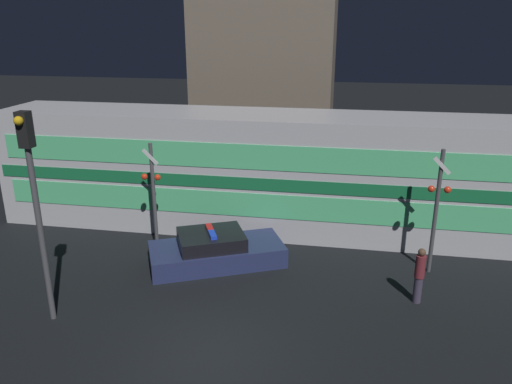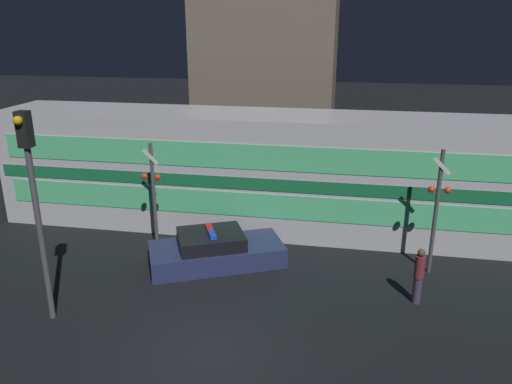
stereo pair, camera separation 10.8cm
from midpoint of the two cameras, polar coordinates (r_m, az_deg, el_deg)
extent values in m
plane|color=black|center=(13.06, -5.53, -18.10)|extent=(120.00, 120.00, 0.00)
cube|color=silver|center=(19.34, 3.79, 2.15)|extent=(22.96, 3.12, 4.55)
cube|color=#19723F|center=(17.85, 3.21, 0.72)|extent=(22.50, 0.03, 0.46)
cube|color=#59D88C|center=(18.12, 3.16, -1.75)|extent=(21.81, 0.02, 0.91)
cube|color=#59D88C|center=(17.57, 3.27, 3.82)|extent=(21.81, 0.02, 0.91)
cube|color=navy|center=(17.15, -4.67, -7.10)|extent=(4.87, 3.65, 0.68)
cube|color=black|center=(16.88, -5.32, -5.42)|extent=(2.67, 2.46, 0.46)
cube|color=blue|center=(16.50, -5.18, -4.90)|extent=(0.43, 0.61, 0.12)
cube|color=red|center=(17.03, -5.52, -4.13)|extent=(0.43, 0.61, 0.12)
cylinder|color=#3F384C|center=(15.59, 17.79, -10.57)|extent=(0.25, 0.25, 0.82)
cylinder|color=maroon|center=(15.24, 18.07, -8.10)|extent=(0.29, 0.29, 0.68)
sphere|color=brown|center=(15.05, 18.25, -6.56)|extent=(0.22, 0.22, 0.22)
cylinder|color=#4C4C51|center=(16.84, 19.66, -2.26)|extent=(0.13, 0.13, 4.16)
sphere|color=red|center=(16.41, 19.22, 0.33)|extent=(0.22, 0.22, 0.22)
sphere|color=red|center=(16.49, 20.87, 0.24)|extent=(0.22, 0.22, 0.22)
cube|color=white|center=(16.28, 20.32, 2.83)|extent=(0.58, 0.03, 0.58)
cylinder|color=#4C4C51|center=(18.03, -11.76, -0.56)|extent=(0.13, 0.13, 3.91)
sphere|color=red|center=(17.76, -12.80, 1.72)|extent=(0.22, 0.22, 0.22)
sphere|color=red|center=(17.58, -11.35, 1.65)|extent=(0.22, 0.22, 0.22)
cube|color=white|center=(17.52, -12.18, 3.93)|extent=(0.58, 0.03, 0.58)
cylinder|color=#4C4C51|center=(14.38, -23.51, -4.82)|extent=(0.16, 0.16, 4.89)
cube|color=black|center=(13.56, -25.10, 6.48)|extent=(0.30, 0.30, 0.90)
sphere|color=gold|center=(13.36, -25.72, 7.34)|extent=(0.23, 0.23, 0.23)
cube|color=#726656|center=(27.78, 1.10, 13.85)|extent=(7.18, 5.68, 10.77)
camera|label=1|loc=(0.05, -90.17, -0.06)|focal=35.00mm
camera|label=2|loc=(0.05, 89.83, 0.06)|focal=35.00mm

